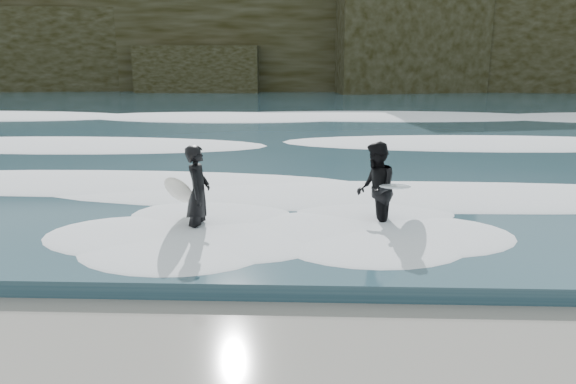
# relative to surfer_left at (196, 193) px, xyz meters

# --- Properties ---
(sea) EXTENTS (90.00, 52.00, 0.30)m
(sea) POSITION_rel_surfer_left_xyz_m (1.20, 23.10, -0.86)
(sea) COLOR #274551
(sea) RESTS_ON ground
(headland) EXTENTS (70.00, 9.00, 10.00)m
(headland) POSITION_rel_surfer_left_xyz_m (1.20, 40.10, 3.99)
(headland) COLOR black
(headland) RESTS_ON ground
(foam_near) EXTENTS (60.00, 3.20, 0.20)m
(foam_near) POSITION_rel_surfer_left_xyz_m (1.20, 3.10, -0.61)
(foam_near) COLOR white
(foam_near) RESTS_ON sea
(foam_mid) EXTENTS (60.00, 4.00, 0.24)m
(foam_mid) POSITION_rel_surfer_left_xyz_m (1.20, 10.10, -0.59)
(foam_mid) COLOR white
(foam_mid) RESTS_ON sea
(foam_far) EXTENTS (60.00, 4.80, 0.30)m
(foam_far) POSITION_rel_surfer_left_xyz_m (1.20, 19.10, -0.56)
(foam_far) COLOR white
(foam_far) RESTS_ON sea
(surfer_left) EXTENTS (0.94, 1.68, 2.01)m
(surfer_left) POSITION_rel_surfer_left_xyz_m (0.00, 0.00, 0.00)
(surfer_left) COLOR black
(surfer_left) RESTS_ON ground
(surfer_right) EXTENTS (1.43, 2.10, 2.02)m
(surfer_right) POSITION_rel_surfer_left_xyz_m (3.74, 0.43, 0.01)
(surfer_right) COLOR black
(surfer_right) RESTS_ON ground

